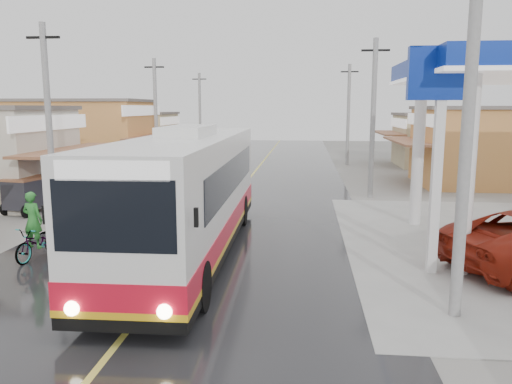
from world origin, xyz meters
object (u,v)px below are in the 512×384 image
cyclist (37,237)px  tricycle_near (28,193)px  tricycle_far (97,176)px  coach_bus (190,194)px  second_bus (151,164)px

cyclist → tricycle_near: size_ratio=0.93×
cyclist → tricycle_far: size_ratio=0.91×
coach_bus → cyclist: (-4.54, -1.05, -1.24)m
cyclist → tricycle_near: 7.55m
second_bus → cyclist: size_ratio=3.85×
cyclist → coach_bus: bearing=22.3°
tricycle_near → tricycle_far: bearing=90.5°
second_bus → cyclist: bearing=-94.6°
coach_bus → tricycle_far: coach_bus is taller
tricycle_far → cyclist: bearing=-64.2°
coach_bus → cyclist: 4.82m
second_bus → tricycle_near: bearing=-123.5°
second_bus → coach_bus: bearing=-74.3°
second_bus → tricycle_far: (-2.49, -1.63, -0.50)m
second_bus → tricycle_near: 7.67m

